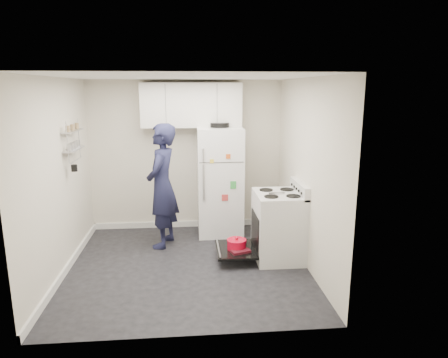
{
  "coord_description": "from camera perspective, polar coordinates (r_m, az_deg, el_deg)",
  "views": [
    {
      "loc": [
        0.04,
        -5.07,
        2.36
      ],
      "look_at": [
        0.56,
        0.66,
        1.05
      ],
      "focal_mm": 32.0,
      "sensor_mm": 36.0,
      "label": 1
    }
  ],
  "objects": [
    {
      "name": "wall_shelf_rack",
      "position": [
        5.82,
        -20.72,
        5.23
      ],
      "size": [
        0.14,
        0.6,
        0.61
      ],
      "color": "#B2B2B7",
      "rests_on": "room"
    },
    {
      "name": "open_oven_door",
      "position": [
        5.69,
        1.74,
        -9.7
      ],
      "size": [
        0.55,
        0.7,
        0.22
      ],
      "color": "black",
      "rests_on": "ground"
    },
    {
      "name": "room",
      "position": [
        5.23,
        -5.75,
        0.02
      ],
      "size": [
        3.21,
        3.21,
        2.51
      ],
      "color": "black",
      "rests_on": "ground"
    },
    {
      "name": "refrigerator",
      "position": [
        6.51,
        -0.6,
        -0.27
      ],
      "size": [
        0.72,
        0.74,
        1.83
      ],
      "color": "white",
      "rests_on": "ground"
    },
    {
      "name": "electric_range",
      "position": [
        5.69,
        7.64,
        -6.74
      ],
      "size": [
        0.66,
        0.76,
        1.1
      ],
      "color": "silver",
      "rests_on": "ground"
    },
    {
      "name": "person",
      "position": [
        6.04,
        -8.83,
        -1.0
      ],
      "size": [
        0.61,
        0.77,
        1.87
      ],
      "primitive_type": "imported",
      "rotation": [
        0.0,
        0.0,
        -1.83
      ],
      "color": "#191A38",
      "rests_on": "ground"
    },
    {
      "name": "upper_cabinets",
      "position": [
        6.51,
        -4.68,
        10.48
      ],
      "size": [
        1.6,
        0.33,
        0.7
      ],
      "primitive_type": "cube",
      "color": "silver",
      "rests_on": "room"
    }
  ]
}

